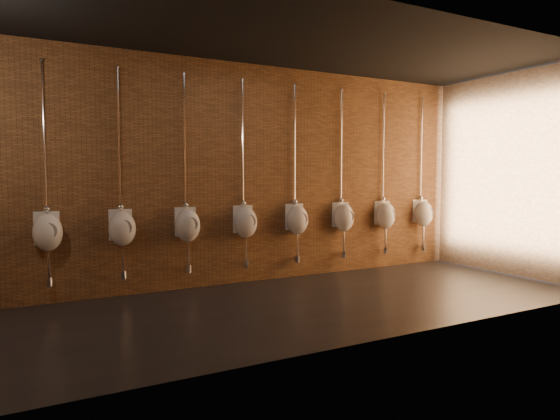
{
  "coord_description": "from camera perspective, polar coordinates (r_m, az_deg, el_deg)",
  "views": [
    {
      "loc": [
        -2.75,
        -5.17,
        1.58
      ],
      "look_at": [
        0.54,
        0.9,
        1.1
      ],
      "focal_mm": 32.0,
      "sensor_mm": 36.0,
      "label": 1
    }
  ],
  "objects": [
    {
      "name": "ground",
      "position": [
        6.07,
        -0.46,
        -11.12
      ],
      "size": [
        8.5,
        8.5,
        0.0
      ],
      "primitive_type": "plane",
      "color": "black",
      "rests_on": "ground"
    },
    {
      "name": "room_shell",
      "position": [
        5.88,
        -0.47,
        8.18
      ],
      "size": [
        8.54,
        3.04,
        3.22
      ],
      "color": "black",
      "rests_on": "ground"
    },
    {
      "name": "urinal_1",
      "position": [
        6.6,
        -25.03,
        -2.19
      ],
      "size": [
        0.39,
        0.36,
        2.71
      ],
      "color": "white",
      "rests_on": "ground"
    },
    {
      "name": "urinal_2",
      "position": [
        6.71,
        -17.61,
        -1.91
      ],
      "size": [
        0.39,
        0.36,
        2.71
      ],
      "color": "white",
      "rests_on": "ground"
    },
    {
      "name": "urinal_3",
      "position": [
        6.92,
        -10.53,
        -1.61
      ],
      "size": [
        0.39,
        0.36,
        2.71
      ],
      "color": "white",
      "rests_on": "ground"
    },
    {
      "name": "urinal_4",
      "position": [
        7.24,
        -3.97,
        -1.31
      ],
      "size": [
        0.39,
        0.36,
        2.71
      ],
      "color": "white",
      "rests_on": "ground"
    },
    {
      "name": "urinal_5",
      "position": [
        7.63,
        1.97,
        -1.02
      ],
      "size": [
        0.39,
        0.36,
        2.71
      ],
      "color": "white",
      "rests_on": "ground"
    },
    {
      "name": "urinal_6",
      "position": [
        8.11,
        7.27,
        -0.76
      ],
      "size": [
        0.39,
        0.36,
        2.71
      ],
      "color": "white",
      "rests_on": "ground"
    },
    {
      "name": "urinal_7",
      "position": [
        8.64,
        11.95,
        -0.52
      ],
      "size": [
        0.39,
        0.36,
        2.71
      ],
      "color": "white",
      "rests_on": "ground"
    },
    {
      "name": "urinal_8",
      "position": [
        9.23,
        16.06,
        -0.31
      ],
      "size": [
        0.39,
        0.36,
        2.71
      ],
      "color": "white",
      "rests_on": "ground"
    }
  ]
}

